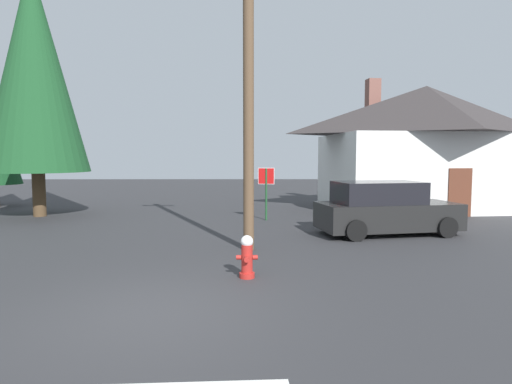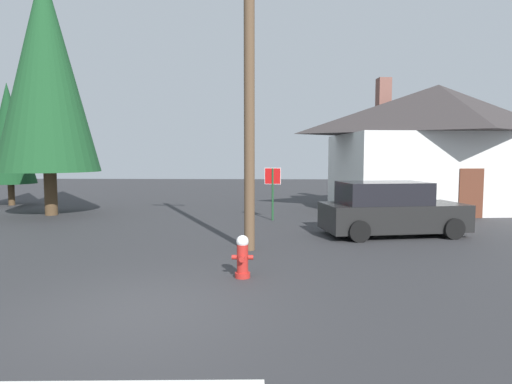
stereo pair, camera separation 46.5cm
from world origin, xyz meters
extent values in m
cube|color=#2D2D30|center=(0.00, 0.00, -0.05)|extent=(80.00, 80.00, 0.10)
cylinder|color=#AD231E|center=(1.53, 1.94, 0.05)|extent=(0.32, 0.32, 0.11)
cylinder|color=#AD231E|center=(1.53, 1.94, 0.40)|extent=(0.23, 0.23, 0.58)
sphere|color=white|center=(1.53, 1.94, 0.75)|extent=(0.25, 0.25, 0.25)
cylinder|color=#AD231E|center=(1.36, 1.94, 0.42)|extent=(0.11, 0.09, 0.09)
cylinder|color=#AD231E|center=(1.70, 1.94, 0.42)|extent=(0.11, 0.09, 0.09)
cylinder|color=#AD231E|center=(1.53, 1.77, 0.42)|extent=(0.11, 0.11, 0.11)
cylinder|color=brown|center=(1.54, 4.57, 4.61)|extent=(0.28, 0.28, 9.23)
cylinder|color=#1E4C28|center=(2.17, 9.97, 1.01)|extent=(0.08, 0.08, 2.02)
cube|color=white|center=(2.17, 9.97, 1.72)|extent=(0.63, 0.13, 0.64)
cube|color=red|center=(2.17, 9.97, 1.72)|extent=(0.60, 0.14, 0.60)
cube|color=silver|center=(9.82, 13.81, 1.75)|extent=(9.39, 6.83, 3.50)
pyramid|color=#332D2D|center=(9.82, 13.81, 4.64)|extent=(10.14, 7.38, 2.28)
cube|color=brown|center=(7.52, 14.64, 5.21)|extent=(0.66, 0.66, 2.05)
cube|color=#592D1E|center=(10.13, 10.83, 1.00)|extent=(1.00, 0.16, 2.00)
cube|color=black|center=(5.96, 6.92, 0.59)|extent=(4.64, 2.61, 0.83)
cube|color=black|center=(5.62, 6.85, 1.35)|extent=(2.88, 2.08, 0.68)
cylinder|color=black|center=(7.26, 8.10, 0.32)|extent=(0.67, 0.33, 0.64)
cylinder|color=black|center=(7.59, 6.28, 0.32)|extent=(0.67, 0.33, 0.64)
cylinder|color=black|center=(4.33, 7.55, 0.32)|extent=(0.67, 0.33, 0.64)
cylinder|color=black|center=(4.67, 5.74, 0.32)|extent=(0.67, 0.33, 0.64)
cylinder|color=#4C3823|center=(-7.20, 11.12, 0.92)|extent=(0.51, 0.51, 1.84)
cone|color=#194723|center=(-7.20, 11.12, 6.05)|extent=(4.10, 4.10, 8.40)
camera|label=1|loc=(1.65, -6.81, 2.49)|focal=30.46mm
camera|label=2|loc=(2.12, -6.80, 2.49)|focal=30.46mm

